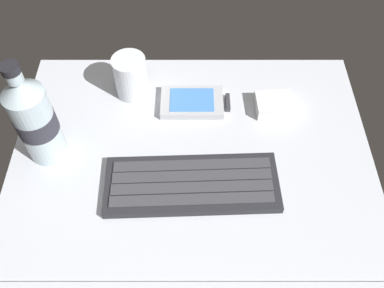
{
  "coord_description": "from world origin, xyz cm",
  "views": [
    {
      "loc": [
        0.17,
        -41.63,
        61.42
      ],
      "look_at": [
        0.0,
        0.0,
        3.0
      ],
      "focal_mm": 39.01,
      "sensor_mm": 36.0,
      "label": 1
    }
  ],
  "objects_px": {
    "juice_cup": "(131,77)",
    "water_bottle": "(35,119)",
    "handheld_device": "(196,102)",
    "charger_block": "(275,105)",
    "keyboard": "(192,184)"
  },
  "relations": [
    {
      "from": "keyboard",
      "to": "water_bottle",
      "type": "height_order",
      "value": "water_bottle"
    },
    {
      "from": "juice_cup",
      "to": "water_bottle",
      "type": "xyz_separation_m",
      "value": [
        -0.14,
        -0.14,
        0.05
      ]
    },
    {
      "from": "water_bottle",
      "to": "handheld_device",
      "type": "bearing_deg",
      "value": 22.6
    },
    {
      "from": "charger_block",
      "to": "juice_cup",
      "type": "bearing_deg",
      "value": 170.72
    },
    {
      "from": "charger_block",
      "to": "keyboard",
      "type": "bearing_deg",
      "value": -132.46
    },
    {
      "from": "juice_cup",
      "to": "handheld_device",
      "type": "bearing_deg",
      "value": -15.62
    },
    {
      "from": "keyboard",
      "to": "juice_cup",
      "type": "xyz_separation_m",
      "value": [
        -0.12,
        0.22,
        0.03
      ]
    },
    {
      "from": "keyboard",
      "to": "handheld_device",
      "type": "xyz_separation_m",
      "value": [
        0.01,
        0.18,
        -0.0
      ]
    },
    {
      "from": "keyboard",
      "to": "juice_cup",
      "type": "relative_size",
      "value": 3.45
    },
    {
      "from": "handheld_device",
      "to": "water_bottle",
      "type": "height_order",
      "value": "water_bottle"
    },
    {
      "from": "juice_cup",
      "to": "charger_block",
      "type": "height_order",
      "value": "juice_cup"
    },
    {
      "from": "handheld_device",
      "to": "juice_cup",
      "type": "xyz_separation_m",
      "value": [
        -0.12,
        0.03,
        0.03
      ]
    },
    {
      "from": "handheld_device",
      "to": "water_bottle",
      "type": "distance_m",
      "value": 0.29
    },
    {
      "from": "juice_cup",
      "to": "water_bottle",
      "type": "height_order",
      "value": "water_bottle"
    },
    {
      "from": "handheld_device",
      "to": "charger_block",
      "type": "height_order",
      "value": "charger_block"
    }
  ]
}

